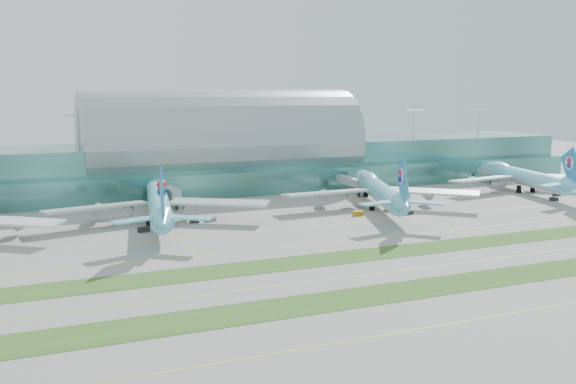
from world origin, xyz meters
name	(u,v)px	position (x,y,z in m)	size (l,w,h in m)	color
ground	(371,257)	(0.00, 0.00, 0.00)	(700.00, 700.00, 0.00)	gray
terminal	(222,156)	(0.01, 128.79, 14.23)	(340.00, 69.10, 36.00)	#3D7A75
grass_strip_near	(435,286)	(0.00, -28.00, 0.04)	(420.00, 12.00, 0.08)	#2D591E
grass_strip_far	(367,255)	(0.00, 2.00, 0.04)	(420.00, 12.00, 0.08)	#2D591E
taxiline_a	(498,315)	(0.00, -48.00, 0.01)	(420.00, 0.35, 0.01)	yellow
taxiline_b	(400,270)	(0.00, -14.00, 0.01)	(420.00, 0.35, 0.01)	yellow
taxiline_c	(339,242)	(0.00, 18.00, 0.01)	(420.00, 0.35, 0.01)	yellow
taxiline_d	(307,227)	(0.00, 40.00, 0.01)	(420.00, 0.35, 0.01)	yellow
airliner_b	(159,201)	(-41.38, 65.63, 6.98)	(71.34, 81.86, 22.62)	#6AD4EB
airliner_c	(379,189)	(38.30, 60.21, 6.98)	(68.34, 79.51, 22.63)	#65C4E0
airliner_d	(521,175)	(115.35, 71.30, 6.77)	(68.49, 78.92, 21.94)	#71CEF8
gse_c	(144,229)	(-48.85, 52.46, 0.84)	(3.43, 1.68, 1.67)	black
gse_d	(194,221)	(-31.12, 59.96, 0.76)	(3.12, 1.69, 1.51)	black
gse_e	(358,213)	(24.22, 50.19, 0.80)	(3.61, 1.91, 1.60)	#C9850B
gse_f	(408,212)	(41.29, 45.45, 0.65)	(3.73, 1.88, 1.30)	black
gse_g	(554,199)	(109.77, 46.77, 0.69)	(3.09, 1.69, 1.39)	black
gse_h	(557,194)	(120.19, 55.52, 0.73)	(3.40, 1.83, 1.47)	black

